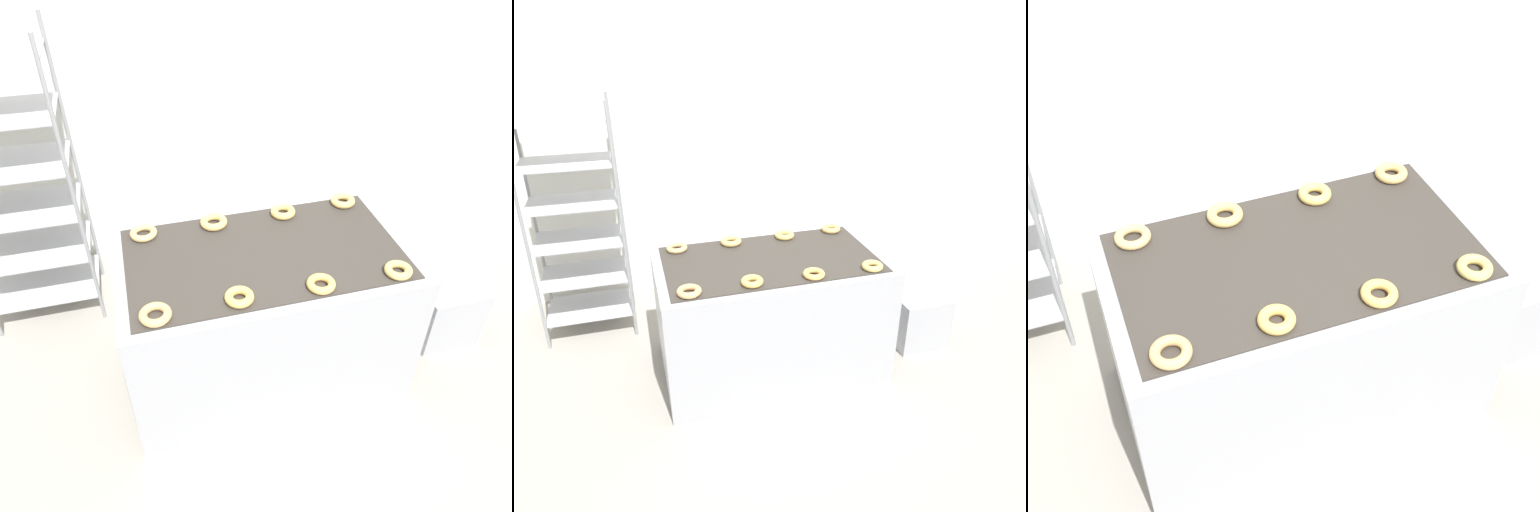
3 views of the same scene
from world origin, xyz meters
The scene contains 10 objects.
fryer_machine centered at (0.00, 0.70, 0.43)m, with size 1.53×0.89×0.86m.
glaze_bin centered at (1.18, 0.63, 0.21)m, with size 0.39×0.32×0.41m.
donut_near_left centered at (-0.59, 0.37, 0.88)m, with size 0.15×0.15×0.04m, color tan.
donut_near_midleft centered at (-0.21, 0.38, 0.88)m, with size 0.14×0.14×0.04m, color #E8B75B.
donut_near_midright centered at (0.19, 0.37, 0.88)m, with size 0.14×0.14×0.04m, color #ECB45A.
donut_near_right centered at (0.59, 0.37, 0.88)m, with size 0.14×0.14×0.04m, color #D8BA64.
donut_far_left centered at (-0.58, 1.01, 0.88)m, with size 0.15×0.15×0.04m, color tan.
donut_far_midleft centered at (-0.20, 1.01, 0.88)m, with size 0.15×0.15×0.04m, color #DDB365.
donut_far_midright centered at (0.20, 1.01, 0.88)m, with size 0.14×0.14×0.04m, color #E3BC62.
donut_far_right centered at (0.58, 1.03, 0.88)m, with size 0.14×0.14×0.04m, color #DEB465.
Camera 3 is at (-0.79, -1.21, 2.71)m, focal length 50.00 mm.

